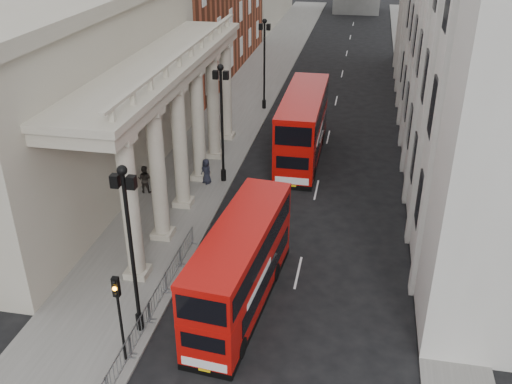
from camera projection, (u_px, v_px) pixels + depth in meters
The scene contains 14 objects.
sidewalk_west at pixel (225, 129), 49.60m from camera, with size 6.00×140.00×0.12m, color slate.
sidewalk_east at pixel (420, 143), 46.79m from camera, with size 3.00×140.00×0.12m, color slate.
kerb at pixel (258, 131), 49.09m from camera, with size 0.20×140.00×0.14m, color slate.
portico_building at pixel (69, 101), 37.68m from camera, with size 9.00×28.00×12.00m, color #A9A18D.
lamp_post_south at pixel (130, 241), 24.27m from camera, with size 1.05×0.44×8.32m.
lamp_post_mid at pixel (222, 116), 38.24m from camera, with size 1.05×0.44×8.32m.
lamp_post_north at pixel (264, 58), 52.21m from camera, with size 1.05×0.44×8.32m.
traffic_light at pixel (118, 304), 23.32m from camera, with size 0.28×0.33×4.30m.
crowd_barriers at pixel (130, 346), 24.62m from camera, with size 0.50×18.75×1.10m.
bus_near at pixel (241, 265), 27.26m from camera, with size 3.40×10.38×4.40m.
bus_far at pixel (303, 125), 43.19m from camera, with size 2.89×11.72×5.06m.
pedestrian_a at pixel (159, 178), 38.61m from camera, with size 0.69×0.45×1.89m, color black.
pedestrian_b at pixel (144, 179), 38.39m from camera, with size 0.93×0.72×1.91m, color black.
pedestrian_c at pixel (206, 171), 39.64m from camera, with size 0.88×0.57×1.80m, color black.
Camera 1 is at (8.62, -15.23, 17.86)m, focal length 40.00 mm.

